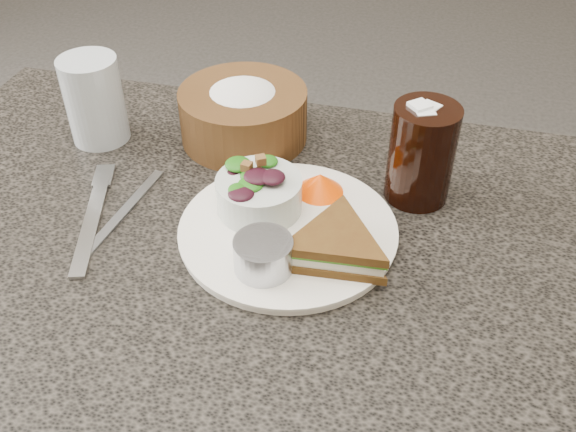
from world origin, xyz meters
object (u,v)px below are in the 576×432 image
(bread_basket, at_px, (243,107))
(cola_glass, at_px, (422,150))
(sandwich, at_px, (336,246))
(water_glass, at_px, (94,100))
(dining_table, at_px, (244,413))
(dinner_plate, at_px, (288,231))
(dressing_ramekin, at_px, (263,255))
(salad_bowl, at_px, (259,189))

(bread_basket, distance_m, cola_glass, 0.27)
(sandwich, distance_m, cola_glass, 0.18)
(bread_basket, bearing_deg, sandwich, -52.30)
(cola_glass, bearing_deg, water_glass, 176.76)
(dining_table, height_order, dinner_plate, dinner_plate)
(dinner_plate, bearing_deg, dressing_ramekin, -97.41)
(water_glass, bearing_deg, bread_basket, 13.89)
(cola_glass, height_order, water_glass, cola_glass)
(dining_table, bearing_deg, sandwich, -4.84)
(dinner_plate, relative_size, dressing_ramekin, 3.93)
(dinner_plate, bearing_deg, water_glass, 155.72)
(dressing_ramekin, height_order, bread_basket, bread_basket)
(sandwich, relative_size, water_glass, 1.13)
(dinner_plate, height_order, sandwich, sandwich)
(dining_table, distance_m, bread_basket, 0.49)
(dinner_plate, distance_m, salad_bowl, 0.06)
(dining_table, bearing_deg, bread_basket, 102.88)
(sandwich, distance_m, bread_basket, 0.30)
(dinner_plate, xyz_separation_m, cola_glass, (0.15, 0.12, 0.07))
(dinner_plate, bearing_deg, cola_glass, 39.50)
(dining_table, xyz_separation_m, water_glass, (-0.26, 0.17, 0.44))
(dining_table, bearing_deg, cola_glass, 35.05)
(dinner_plate, distance_m, bread_basket, 0.24)
(dinner_plate, height_order, dressing_ramekin, dressing_ramekin)
(salad_bowl, height_order, cola_glass, cola_glass)
(dining_table, height_order, dressing_ramekin, dressing_ramekin)
(dressing_ramekin, distance_m, bread_basket, 0.30)
(bread_basket, bearing_deg, cola_glass, -16.59)
(sandwich, distance_m, salad_bowl, 0.13)
(sandwich, height_order, water_glass, water_glass)
(dinner_plate, xyz_separation_m, sandwich, (0.07, -0.04, 0.02))
(salad_bowl, bearing_deg, bread_basket, 113.03)
(dining_table, xyz_separation_m, dinner_plate, (0.07, 0.03, 0.38))
(salad_bowl, xyz_separation_m, bread_basket, (-0.07, 0.17, 0.01))
(dressing_ramekin, bearing_deg, cola_glass, 51.51)
(dinner_plate, xyz_separation_m, salad_bowl, (-0.04, 0.03, 0.04))
(dinner_plate, bearing_deg, salad_bowl, 148.31)
(bread_basket, height_order, water_glass, water_glass)
(dining_table, height_order, bread_basket, bread_basket)
(water_glass, bearing_deg, sandwich, -25.37)
(water_glass, bearing_deg, dressing_ramekin, -35.16)
(dining_table, bearing_deg, dinner_plate, 23.13)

